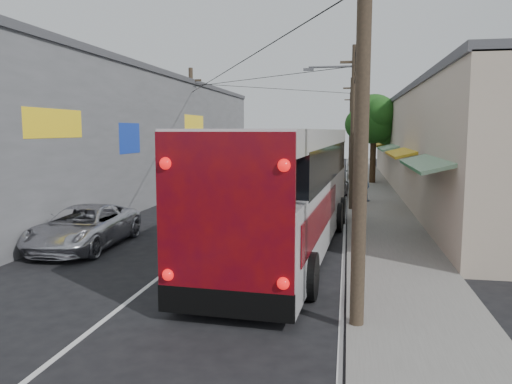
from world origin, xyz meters
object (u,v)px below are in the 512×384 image
at_px(parked_car_far, 334,169).
at_px(coach_bus, 287,188).
at_px(jeepney, 84,227).
at_px(pedestrian_near, 355,186).
at_px(parked_suv, 327,186).
at_px(pedestrian_far, 364,188).
at_px(parked_car_mid, 331,181).

bearing_deg(parked_car_far, coach_bus, -97.20).
bearing_deg(jeepney, pedestrian_near, 48.94).
bearing_deg(coach_bus, parked_suv, 89.87).
relative_size(jeepney, parked_car_far, 1.28).
bearing_deg(coach_bus, parked_car_far, 91.73).
bearing_deg(jeepney, parked_car_far, 72.69).
bearing_deg(pedestrian_far, pedestrian_near, 88.59).
xyz_separation_m(parked_car_far, pedestrian_far, (2.09, -15.50, 0.19)).
relative_size(coach_bus, parked_suv, 2.63).
xyz_separation_m(parked_suv, parked_car_mid, (0.15, 2.65, -0.03)).
bearing_deg(parked_car_mid, parked_suv, -93.15).
bearing_deg(coach_bus, pedestrian_near, 80.38).
distance_m(parked_car_mid, pedestrian_far, 4.47).
distance_m(parked_suv, parked_car_far, 14.12).
bearing_deg(jeepney, parked_suv, 59.10).
bearing_deg(parked_car_mid, coach_bus, -93.34).
xyz_separation_m(parked_suv, parked_car_far, (0.00, 14.12, -0.12)).
height_order(parked_suv, parked_car_mid, parked_suv).
relative_size(parked_car_mid, parked_car_far, 1.10).
bearing_deg(parked_suv, pedestrian_far, -26.97).
bearing_deg(parked_car_far, jeepney, -110.72).
distance_m(parked_car_mid, parked_car_far, 11.47).
bearing_deg(pedestrian_near, coach_bus, 79.82).
relative_size(parked_car_mid, pedestrian_far, 3.01).
bearing_deg(pedestrian_far, parked_car_far, -58.97).
bearing_deg(pedestrian_far, parked_suv, -10.07).
relative_size(pedestrian_near, pedestrian_far, 1.25).
bearing_deg(parked_car_mid, pedestrian_near, -73.97).
distance_m(pedestrian_near, pedestrian_far, 1.19).
height_order(parked_suv, pedestrian_near, pedestrian_near).
distance_m(coach_bus, pedestrian_far, 11.81).
bearing_deg(parked_car_far, pedestrian_far, -87.82).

